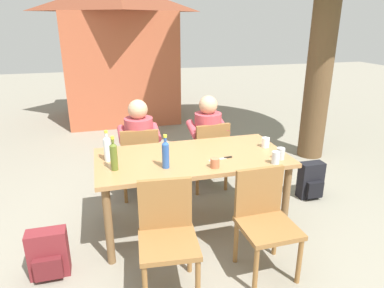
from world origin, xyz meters
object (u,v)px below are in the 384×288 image
at_px(chair_far_left, 140,159).
at_px(person_in_plaid_shirt, 206,136).
at_px(cup_white, 266,142).
at_px(cup_glass, 276,158).
at_px(person_in_white_shirt, 139,142).
at_px(backpack_by_far_side, 311,181).
at_px(backpack_by_near_side, 48,255).
at_px(cup_steel, 281,154).
at_px(bottle_blue, 166,154).
at_px(chair_far_right, 209,152).
at_px(table_knife, 222,158).
at_px(chair_near_left, 167,231).
at_px(cup_terracotta, 215,163).
at_px(chair_near_right, 264,216).
at_px(brick_kiosk, 120,50).
at_px(bottle_clear, 107,148).
at_px(bottle_olive, 114,156).
at_px(dining_table, 192,164).

distance_m(chair_far_left, person_in_plaid_shirt, 0.85).
bearing_deg(cup_white, cup_glass, -104.83).
xyz_separation_m(person_in_white_shirt, backpack_by_far_side, (1.93, -0.64, -0.45)).
relative_size(backpack_by_near_side, backpack_by_far_side, 0.95).
distance_m(chair_far_left, cup_steel, 1.63).
xyz_separation_m(bottle_blue, cup_white, (1.09, 0.25, -0.08)).
bearing_deg(cup_steel, cup_white, 87.84).
xyz_separation_m(chair_far_right, table_knife, (-0.16, -0.91, 0.29)).
xyz_separation_m(cup_glass, backpack_by_near_side, (-2.00, -0.02, -0.64)).
distance_m(bottle_blue, cup_white, 1.12).
relative_size(chair_near_left, cup_white, 8.73).
height_order(bottle_blue, backpack_by_near_side, bottle_blue).
height_order(chair_near_left, cup_terracotta, chair_near_left).
bearing_deg(chair_near_left, chair_far_right, 61.55).
distance_m(chair_far_right, chair_near_left, 1.72).
bearing_deg(chair_near_right, cup_terracotta, 123.52).
xyz_separation_m(table_knife, brick_kiosk, (-0.57, 4.69, 0.64)).
xyz_separation_m(cup_terracotta, brick_kiosk, (-0.43, 4.86, 0.60)).
relative_size(bottle_clear, cup_terracotta, 3.42).
height_order(cup_glass, backpack_by_far_side, cup_glass).
xyz_separation_m(chair_far_left, person_in_plaid_shirt, (0.83, 0.11, 0.17)).
relative_size(person_in_plaid_shirt, backpack_by_near_side, 2.84).
distance_m(bottle_olive, backpack_by_near_side, 0.96).
bearing_deg(bottle_blue, bottle_clear, 148.25).
distance_m(chair_far_left, chair_near_left, 1.51).
distance_m(person_in_plaid_shirt, bottle_clear, 1.44).
bearing_deg(dining_table, cup_white, 2.66).
height_order(chair_near_left, table_knife, chair_near_left).
height_order(backpack_by_near_side, brick_kiosk, brick_kiosk).
distance_m(bottle_clear, cup_terracotta, 1.00).
height_order(cup_white, cup_terracotta, cup_white).
bearing_deg(person_in_plaid_shirt, brick_kiosk, 101.13).
bearing_deg(chair_near_right, cup_steel, 51.25).
bearing_deg(chair_near_left, cup_glass, 18.86).
xyz_separation_m(chair_near_left, backpack_by_near_side, (-0.92, 0.35, -0.29)).
relative_size(bottle_clear, table_knife, 1.22).
relative_size(person_in_white_shirt, cup_steel, 10.72).
xyz_separation_m(chair_far_right, backpack_by_far_side, (1.10, -0.53, -0.28)).
bearing_deg(bottle_olive, backpack_by_near_side, -155.79).
distance_m(dining_table, chair_near_right, 0.88).
xyz_separation_m(bottle_olive, backpack_by_near_side, (-0.59, -0.27, -0.71)).
distance_m(chair_far_right, person_in_plaid_shirt, 0.20).
height_order(dining_table, brick_kiosk, brick_kiosk).
height_order(cup_white, backpack_by_far_side, cup_white).
height_order(chair_far_left, chair_near_right, same).
height_order(table_knife, brick_kiosk, brick_kiosk).
relative_size(chair_near_left, person_in_white_shirt, 0.74).
bearing_deg(cup_glass, chair_near_right, -126.16).
distance_m(person_in_plaid_shirt, brick_kiosk, 3.82).
distance_m(bottle_olive, backpack_by_far_side, 2.39).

